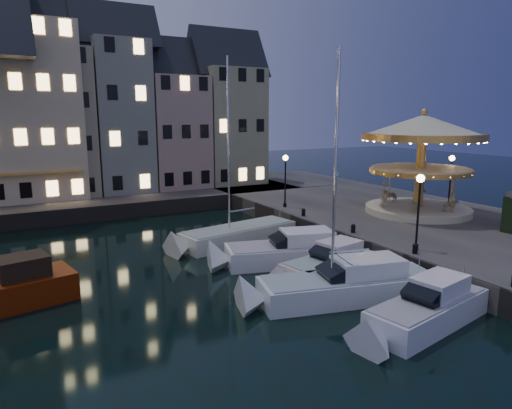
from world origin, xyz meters
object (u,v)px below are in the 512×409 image
motorboat_c (340,286)px  motorboat_d (325,268)px  bollard_d (303,212)px  bollard_c (353,228)px  streetlamp_d (451,174)px  streetlamp_b (419,201)px  motorboat_e (285,253)px  bollard_b (415,248)px  motorboat_b (423,313)px  motorboat_f (232,236)px  carousel (422,145)px  streetlamp_c (285,173)px

motorboat_c → motorboat_d: motorboat_c is taller
bollard_d → motorboat_d: (-4.53, -8.61, -0.97)m
bollard_c → motorboat_d: bearing=-145.5°
streetlamp_d → bollard_c: bearing=-168.1°
streetlamp_b → bollard_c: (-0.60, 4.50, -2.41)m
bollard_c → motorboat_e: bearing=177.5°
bollard_b → motorboat_c: 5.62m
bollard_d → streetlamp_d: bearing=-14.1°
motorboat_d → motorboat_e: same height
motorboat_d → streetlamp_d: bearing=18.9°
motorboat_b → motorboat_c: (-1.12, 3.88, 0.04)m
motorboat_c → motorboat_f: size_ratio=1.01×
streetlamp_d → motorboat_b: streetlamp_d is taller
bollard_b → bollard_d: same height
bollard_b → motorboat_f: (-5.86, 10.37, -1.07)m
motorboat_f → carousel: bearing=-12.3°
motorboat_e → motorboat_f: 5.24m
motorboat_d → bollard_b: bearing=-22.6°
bollard_d → motorboat_b: 15.64m
streetlamp_c → bollard_d: bearing=-99.7°
bollard_c → motorboat_e: 5.00m
bollard_c → motorboat_c: 7.91m
motorboat_c → carousel: bearing=29.9°
streetlamp_b → motorboat_f: 12.30m
motorboat_c → bollard_d: bearing=63.6°
bollard_c → carousel: (8.21, 2.29, 4.79)m
motorboat_c → carousel: motorboat_c is taller
carousel → bollard_b: bearing=-138.4°
streetlamp_b → motorboat_d: streetlamp_b is taller
streetlamp_d → motorboat_c: bearing=-155.0°
motorboat_c → motorboat_e: 5.85m
motorboat_b → motorboat_d: (-0.13, 6.37, -0.00)m
bollard_b → carousel: bearing=41.6°
motorboat_b → carousel: size_ratio=0.83×
carousel → motorboat_d: bearing=-157.0°
motorboat_e → carousel: bearing=9.0°
streetlamp_b → motorboat_d: size_ratio=0.62×
bollard_d → motorboat_c: 12.43m
streetlamp_c → motorboat_f: (-6.46, -3.63, -3.49)m
motorboat_d → motorboat_e: bearing=96.3°
streetlamp_d → motorboat_b: 20.51m
motorboat_b → carousel: bearing=43.0°
streetlamp_b → carousel: carousel is taller
streetlamp_d → motorboat_f: bearing=170.8°
bollard_b → motorboat_d: size_ratio=0.08×
streetlamp_b → streetlamp_c: same height
bollard_c → motorboat_e: size_ratio=0.07×
motorboat_e → motorboat_f: bearing=100.6°
streetlamp_d → motorboat_d: 17.69m
motorboat_b → bollard_d: bearing=73.7°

